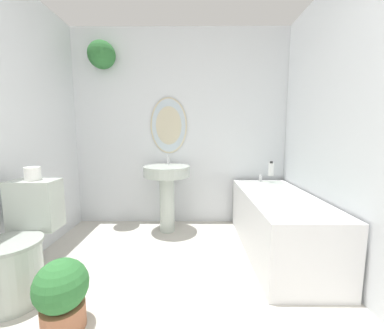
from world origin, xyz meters
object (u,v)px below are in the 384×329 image
pedestal_sink (167,183)px  bathtub (278,222)px  potted_plant (62,293)px  toilet_paper_roll (33,174)px  shampoo_bottle (271,169)px  toilet (20,249)px

pedestal_sink → bathtub: size_ratio=0.60×
potted_plant → toilet_paper_roll: 0.91m
potted_plant → toilet_paper_roll: (-0.45, 0.49, 0.62)m
bathtub → shampoo_bottle: shampoo_bottle is taller
shampoo_bottle → toilet_paper_roll: toilet_paper_roll is taller
pedestal_sink → toilet_paper_roll: bearing=-134.7°
bathtub → potted_plant: 1.83m
bathtub → potted_plant: bearing=-149.4°
bathtub → shampoo_bottle: bearing=79.3°
bathtub → toilet_paper_roll: toilet_paper_roll is taller
toilet → shampoo_bottle: shampoo_bottle is taller
toilet → toilet_paper_roll: toilet_paper_roll is taller
bathtub → potted_plant: size_ratio=3.47×
potted_plant → shampoo_bottle: bearing=42.2°
pedestal_sink → shampoo_bottle: bearing=5.6°
pedestal_sink → potted_plant: pedestal_sink is taller
toilet → toilet_paper_roll: (0.00, 0.19, 0.50)m
pedestal_sink → toilet: bearing=-129.2°
pedestal_sink → bathtub: (1.12, -0.48, -0.28)m
bathtub → toilet: bearing=-162.7°
bathtub → shampoo_bottle: (0.11, 0.60, 0.43)m
pedestal_sink → shampoo_bottle: pedestal_sink is taller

